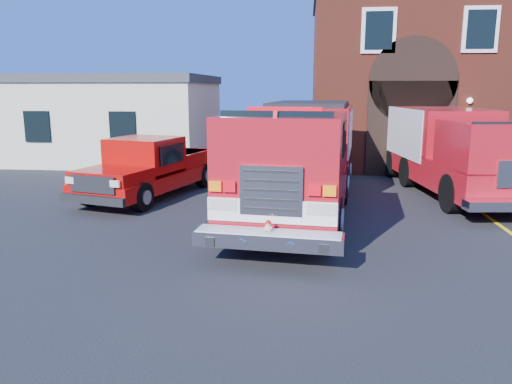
# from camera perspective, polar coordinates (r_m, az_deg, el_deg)

# --- Properties ---
(ground) EXTENTS (100.00, 100.00, 0.00)m
(ground) POSITION_cam_1_polar(r_m,az_deg,el_deg) (13.21, 0.52, -4.47)
(ground) COLOR black
(ground) RESTS_ON ground
(parking_stripe_near) EXTENTS (0.12, 3.00, 0.01)m
(parking_stripe_near) POSITION_cam_1_polar(r_m,az_deg,el_deg) (15.10, 26.34, -3.63)
(parking_stripe_near) COLOR yellow
(parking_stripe_near) RESTS_ON ground
(parking_stripe_mid) EXTENTS (0.12, 3.00, 0.01)m
(parking_stripe_mid) POSITION_cam_1_polar(r_m,az_deg,el_deg) (17.86, 23.04, -1.11)
(parking_stripe_mid) COLOR yellow
(parking_stripe_mid) RESTS_ON ground
(parking_stripe_far) EXTENTS (0.12, 3.00, 0.01)m
(parking_stripe_far) POSITION_cam_1_polar(r_m,az_deg,el_deg) (20.68, 20.64, 0.73)
(parking_stripe_far) COLOR yellow
(parking_stripe_far) RESTS_ON ground
(fire_station) EXTENTS (15.20, 10.20, 8.45)m
(fire_station) POSITION_cam_1_polar(r_m,az_deg,el_deg) (27.75, 22.68, 12.04)
(fire_station) COLOR maroon
(fire_station) RESTS_ON ground
(side_building) EXTENTS (10.20, 8.20, 4.35)m
(side_building) POSITION_cam_1_polar(r_m,az_deg,el_deg) (27.61, -16.00, 8.22)
(side_building) COLOR beige
(side_building) RESTS_ON ground
(fire_engine) EXTENTS (4.07, 10.85, 3.26)m
(fire_engine) POSITION_cam_1_polar(r_m,az_deg,el_deg) (15.24, 5.13, 4.17)
(fire_engine) COLOR black
(fire_engine) RESTS_ON ground
(pickup_truck) EXTENTS (3.86, 6.67, 2.06)m
(pickup_truck) POSITION_cam_1_polar(r_m,az_deg,el_deg) (17.70, -11.94, 2.67)
(pickup_truck) COLOR black
(pickup_truck) RESTS_ON ground
(secondary_truck) EXTENTS (3.89, 9.38, 2.96)m
(secondary_truck) POSITION_cam_1_polar(r_m,az_deg,el_deg) (19.23, 21.45, 4.74)
(secondary_truck) COLOR black
(secondary_truck) RESTS_ON ground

